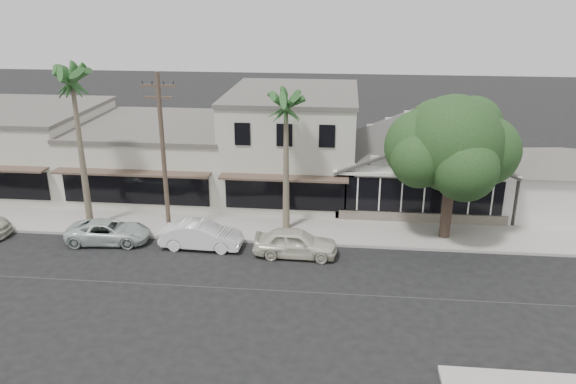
# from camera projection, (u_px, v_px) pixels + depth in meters

# --- Properties ---
(ground) EXTENTS (140.00, 140.00, 0.00)m
(ground) POSITION_uv_depth(u_px,v_px,m) (331.00, 294.00, 25.11)
(ground) COLOR black
(ground) RESTS_ON ground
(sidewalk_north) EXTENTS (90.00, 3.50, 0.15)m
(sidewalk_north) POSITION_uv_depth(u_px,v_px,m) (195.00, 225.00, 32.17)
(sidewalk_north) COLOR #9E9991
(sidewalk_north) RESTS_ON ground
(corner_shop) EXTENTS (10.40, 8.60, 5.10)m
(corner_shop) POSITION_uv_depth(u_px,v_px,m) (417.00, 161.00, 35.40)
(corner_shop) COLOR silver
(corner_shop) RESTS_ON ground
(side_cottage) EXTENTS (6.00, 6.00, 3.00)m
(side_cottage) POSITION_uv_depth(u_px,v_px,m) (555.00, 187.00, 34.07)
(side_cottage) COLOR silver
(side_cottage) RESTS_ON ground
(row_building_near) EXTENTS (8.00, 10.00, 6.50)m
(row_building_near) POSITION_uv_depth(u_px,v_px,m) (293.00, 144.00, 36.92)
(row_building_near) COLOR beige
(row_building_near) RESTS_ON ground
(row_building_midnear) EXTENTS (10.00, 10.00, 4.20)m
(row_building_midnear) POSITION_uv_depth(u_px,v_px,m) (161.00, 157.00, 38.19)
(row_building_midnear) COLOR beige
(row_building_midnear) RESTS_ON ground
(row_building_midfar) EXTENTS (11.00, 10.00, 5.00)m
(row_building_midfar) POSITION_uv_depth(u_px,v_px,m) (15.00, 147.00, 39.07)
(row_building_midfar) COLOR beige
(row_building_midfar) RESTS_ON ground
(utility_pole) EXTENTS (1.80, 0.24, 9.00)m
(utility_pole) POSITION_uv_depth(u_px,v_px,m) (163.00, 153.00, 29.22)
(utility_pole) COLOR brown
(utility_pole) RESTS_ON ground
(car_0) EXTENTS (4.29, 1.81, 1.45)m
(car_0) POSITION_uv_depth(u_px,v_px,m) (295.00, 243.00, 28.45)
(car_0) COLOR beige
(car_0) RESTS_ON ground
(car_1) EXTENTS (4.32, 1.62, 1.41)m
(car_1) POSITION_uv_depth(u_px,v_px,m) (201.00, 235.00, 29.36)
(car_1) COLOR white
(car_1) RESTS_ON ground
(car_2) EXTENTS (4.53, 2.37, 1.22)m
(car_2) POSITION_uv_depth(u_px,v_px,m) (109.00, 232.00, 30.03)
(car_2) COLOR #B7C5BE
(car_2) RESTS_ON ground
(shade_tree) EXTENTS (7.11, 6.42, 7.88)m
(shade_tree) POSITION_uv_depth(u_px,v_px,m) (451.00, 146.00, 29.11)
(shade_tree) COLOR #49392C
(shade_tree) RESTS_ON ground
(palm_east) EXTENTS (3.26, 3.26, 8.39)m
(palm_east) POSITION_uv_depth(u_px,v_px,m) (286.00, 105.00, 29.25)
(palm_east) COLOR #726651
(palm_east) RESTS_ON ground
(palm_mid) EXTENTS (3.19, 3.19, 9.67)m
(palm_mid) POSITION_uv_depth(u_px,v_px,m) (72.00, 81.00, 29.19)
(palm_mid) COLOR #726651
(palm_mid) RESTS_ON ground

